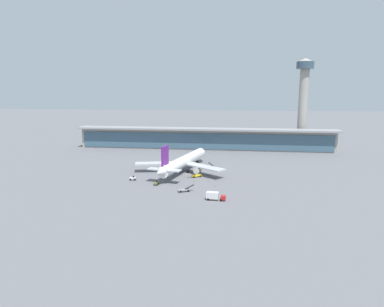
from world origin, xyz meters
TOP-DOWN VIEW (x-y plane):
  - ground_plane at (0.00, 0.00)m, footprint 1200.00×1200.00m
  - airliner_on_stand at (-3.04, 4.31)m, footprint 47.24×62.29m
  - service_truck_near_nose_grey at (3.27, -30.66)m, footprint 6.67×4.31m
  - service_truck_under_wing_olive at (12.12, 14.26)m, footprint 6.25×5.17m
  - service_truck_mid_apron_white at (-23.39, -15.68)m, footprint 3.07×2.09m
  - service_truck_by_tail_olive at (-10.68, -22.16)m, footprint 1.85×2.94m
  - service_truck_on_taxiway_yellow at (4.90, -6.04)m, footprint 6.44×4.84m
  - service_truck_at_far_stand_red at (16.36, -39.93)m, footprint 7.42×2.76m
  - terminal_building at (0.00, 75.28)m, footprint 183.60×12.80m
  - control_tower at (69.40, 89.57)m, footprint 12.00×12.00m
  - safety_cone_alpha at (15.03, -20.84)m, footprint 0.62×0.62m
  - safety_cone_bravo at (-9.75, -16.45)m, footprint 0.62×0.62m
  - safety_cone_charlie at (5.18, -13.69)m, footprint 0.62×0.62m
  - safety_cone_delta at (-21.12, -18.51)m, footprint 0.62×0.62m

SIDE VIEW (x-z plane):
  - ground_plane at x=0.00m, z-range 0.00..0.00m
  - safety_cone_alpha at x=15.03m, z-range -0.03..0.67m
  - safety_cone_bravo at x=-9.75m, z-range -0.03..0.67m
  - safety_cone_charlie at x=5.18m, z-range -0.03..0.67m
  - safety_cone_delta at x=-21.12m, z-range -0.03..0.67m
  - service_truck_near_nose_grey at x=3.27m, z-range -0.54..2.16m
  - service_truck_under_wing_olive at x=12.12m, z-range -0.54..2.16m
  - service_truck_on_taxiway_yellow at x=4.90m, z-range -0.54..2.16m
  - service_truck_mid_apron_white at x=-23.39m, z-range -0.15..1.90m
  - service_truck_by_tail_olive at x=-10.68m, z-range -0.15..1.90m
  - service_truck_at_far_stand_red at x=16.36m, z-range 0.14..3.24m
  - airliner_on_stand at x=-3.04m, z-range -3.09..13.61m
  - terminal_building at x=0.00m, z-range 0.27..15.47m
  - control_tower at x=69.40m, z-range 3.16..71.81m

